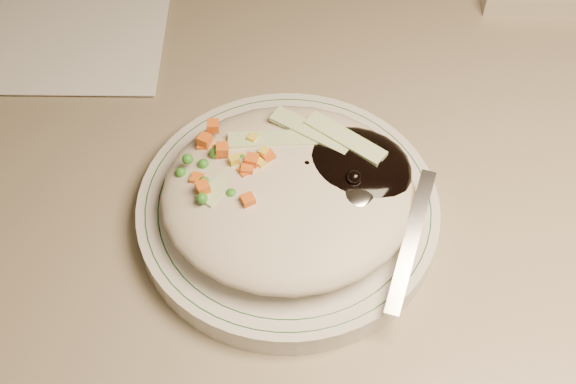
{
  "coord_description": "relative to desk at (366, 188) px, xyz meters",
  "views": [
    {
      "loc": [
        -0.12,
        0.84,
        1.26
      ],
      "look_at": [
        -0.1,
        1.2,
        0.78
      ],
      "focal_mm": 50.0,
      "sensor_mm": 36.0,
      "label": 1
    }
  ],
  "objects": [
    {
      "name": "desk",
      "position": [
        0.0,
        0.0,
        0.0
      ],
      "size": [
        1.4,
        0.7,
        0.74
      ],
      "color": "gray",
      "rests_on": "ground"
    },
    {
      "name": "plate",
      "position": [
        -0.1,
        -0.18,
        0.21
      ],
      "size": [
        0.24,
        0.24,
        0.02
      ],
      "primitive_type": "cylinder",
      "color": "silver",
      "rests_on": "desk"
    },
    {
      "name": "meal",
      "position": [
        -0.09,
        -0.18,
        0.24
      ],
      "size": [
        0.21,
        0.19,
        0.05
      ],
      "color": "beige",
      "rests_on": "plate"
    },
    {
      "name": "plate_rim",
      "position": [
        -0.1,
        -0.18,
        0.22
      ],
      "size": [
        0.22,
        0.22,
        0.0
      ],
      "color": "#144723",
      "rests_on": "plate"
    }
  ]
}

